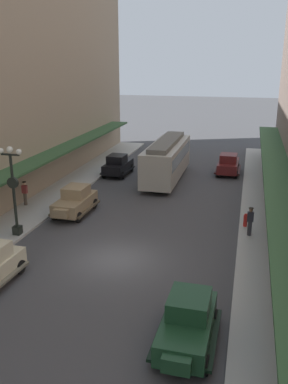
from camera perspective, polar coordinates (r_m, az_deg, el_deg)
The scene contains 11 objects.
ground_plane at distance 21.90m, azimuth -3.87°, elevation -9.12°, with size 200.00×200.00×0.00m, color #424244.
sidewalk_right at distance 21.02m, azimuth 16.36°, elevation -10.84°, with size 3.00×60.00×0.15m, color #B7B5AD.
parked_car_0 at distance 38.23m, azimuth 11.36°, elevation 3.79°, with size 2.20×4.28×1.84m.
parked_car_1 at distance 15.71m, azimuth 5.96°, elevation -16.95°, with size 2.20×4.28×1.84m.
parked_car_2 at distance 37.26m, azimuth -3.56°, elevation 3.75°, with size 2.23×4.29×1.84m.
parked_car_4 at distance 28.08m, azimuth -9.32°, elevation -1.11°, with size 2.19×4.28×1.84m.
streetcar at distance 35.35m, azimuth 3.10°, elevation 4.60°, with size 2.54×9.60×3.46m.
lamp_post_with_clock at distance 24.61m, azimuth -17.30°, elevation 0.62°, with size 1.42×0.44×5.16m.
fire_hydrant at distance 26.14m, azimuth 13.59°, elevation -3.70°, with size 0.24×0.24×0.82m.
pedestrian_0 at distance 30.13m, azimuth -15.85°, elevation -0.12°, with size 0.36×0.28×1.67m.
pedestrian_1 at distance 24.74m, azimuth 14.19°, elevation -3.85°, with size 0.36×0.28×1.67m.
Camera 1 is at (6.17, -18.58, 9.82)m, focal length 39.35 mm.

